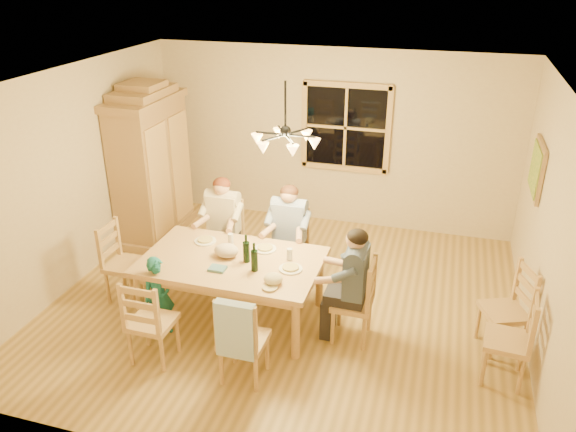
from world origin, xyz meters
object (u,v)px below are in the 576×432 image
(wine_bottle_a, at_px, (246,248))
(child, at_px, (159,296))
(dining_table, at_px, (232,267))
(chair_near_left, at_px, (154,334))
(armoire, at_px, (152,168))
(chair_near_right, at_px, (244,352))
(adult_plaid_man, at_px, (289,223))
(chair_end_right, at_px, (352,314))
(chair_spare_front, at_px, (504,353))
(chandelier, at_px, (285,139))
(adult_woman, at_px, (223,214))
(chair_far_right, at_px, (289,260))
(wine_bottle_b, at_px, (254,257))
(chair_far_left, at_px, (225,251))
(chair_end_left, at_px, (127,276))
(chair_spare_back, at_px, (502,324))
(adult_slate_man, at_px, (354,272))

(wine_bottle_a, height_order, child, wine_bottle_a)
(dining_table, height_order, chair_near_left, chair_near_left)
(armoire, distance_m, chair_near_left, 3.10)
(chair_near_right, height_order, child, chair_near_right)
(dining_table, relative_size, chair_near_right, 2.04)
(adult_plaid_man, xyz_separation_m, child, (-1.06, -1.46, -0.37))
(chair_end_right, distance_m, chair_spare_front, 1.58)
(chandelier, distance_m, armoire, 2.93)
(chair_near_left, relative_size, adult_woman, 1.13)
(chair_far_right, xyz_separation_m, chair_near_right, (0.09, -1.90, 0.00))
(wine_bottle_b, distance_m, chair_spare_front, 2.70)
(armoire, relative_size, adult_woman, 2.63)
(chair_far_left, relative_size, adult_woman, 1.13)
(dining_table, bearing_deg, chair_end_right, -0.58)
(wine_bottle_a, bearing_deg, chair_end_right, -0.87)
(chair_far_right, bearing_deg, chair_end_left, 27.98)
(adult_plaid_man, bearing_deg, chair_near_left, 64.80)
(chandelier, distance_m, adult_woman, 1.67)
(chair_near_left, xyz_separation_m, wine_bottle_a, (0.69, 0.95, 0.62))
(chandelier, relative_size, chair_end_right, 0.78)
(chandelier, bearing_deg, chair_near_right, -90.69)
(chandelier, bearing_deg, dining_table, -139.75)
(armoire, distance_m, chair_spare_front, 5.31)
(armoire, distance_m, chair_end_right, 3.81)
(dining_table, distance_m, chair_near_right, 1.13)
(chandelier, bearing_deg, chair_end_left, -167.65)
(armoire, bearing_deg, chair_near_left, -62.27)
(chair_far_left, height_order, adult_plaid_man, adult_plaid_man)
(chandelier, height_order, armoire, chandelier)
(chair_end_left, relative_size, wine_bottle_a, 3.00)
(chair_near_left, relative_size, adult_plaid_man, 1.13)
(adult_woman, distance_m, adult_plaid_man, 0.89)
(chair_far_left, relative_size, chair_spare_back, 1.00)
(adult_woman, bearing_deg, chair_near_left, 90.00)
(chair_near_left, distance_m, child, 0.48)
(chair_near_right, distance_m, adult_woman, 2.21)
(chandelier, bearing_deg, chair_far_left, 152.45)
(chandelier, bearing_deg, adult_plaid_man, 101.99)
(adult_woman, relative_size, wine_bottle_a, 2.65)
(chair_near_left, relative_size, wine_bottle_a, 3.00)
(chandelier, xyz_separation_m, adult_slate_man, (0.89, -0.45, -1.24))
(adult_plaid_man, distance_m, chair_spare_back, 2.70)
(dining_table, xyz_separation_m, chair_end_left, (-1.39, 0.01, -0.36))
(chair_near_left, height_order, chair_near_right, same)
(dining_table, bearing_deg, wine_bottle_b, -24.91)
(chair_near_left, height_order, chair_spare_back, same)
(wine_bottle_b, bearing_deg, chair_far_left, 126.66)
(chair_end_left, height_order, chair_spare_front, same)
(chair_end_right, height_order, chair_spare_back, same)
(chair_near_right, bearing_deg, chandelier, 89.89)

